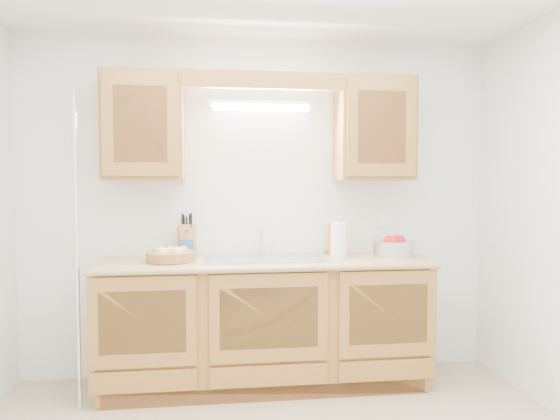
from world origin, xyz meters
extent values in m
cube|color=white|center=(0.00, 1.50, 1.25)|extent=(3.50, 0.02, 2.50)
cube|color=white|center=(0.00, -1.50, 1.25)|extent=(3.50, 0.02, 2.50)
cube|color=#A57130|center=(0.00, 1.20, 0.44)|extent=(2.20, 0.60, 0.86)
cube|color=tan|center=(0.00, 1.19, 0.88)|extent=(2.30, 0.63, 0.04)
cube|color=#A57130|center=(-0.83, 1.33, 1.83)|extent=(0.55, 0.33, 0.75)
cube|color=#A57130|center=(0.83, 1.33, 1.83)|extent=(0.55, 0.33, 0.75)
cube|color=#A57130|center=(0.00, 1.19, 2.14)|extent=(2.20, 0.05, 0.12)
cylinder|color=white|center=(0.00, 1.40, 1.98)|extent=(0.70, 0.05, 0.05)
cube|color=white|center=(0.00, 1.43, 2.01)|extent=(0.76, 0.06, 0.05)
cube|color=#9E9EA3|center=(0.00, 1.21, 0.90)|extent=(0.84, 0.46, 0.01)
cube|color=#9E9EA3|center=(-0.21, 1.21, 0.82)|extent=(0.39, 0.40, 0.16)
cube|color=#9E9EA3|center=(0.21, 1.21, 0.82)|extent=(0.39, 0.40, 0.16)
cylinder|color=silver|center=(0.00, 1.41, 0.92)|extent=(0.06, 0.06, 0.04)
cylinder|color=silver|center=(0.00, 1.41, 1.00)|extent=(0.02, 0.02, 0.16)
cylinder|color=silver|center=(0.00, 1.35, 1.09)|extent=(0.02, 0.12, 0.02)
cylinder|color=white|center=(0.12, 1.41, 0.96)|extent=(0.03, 0.03, 0.12)
cylinder|color=silver|center=(-1.20, 0.94, 1.00)|extent=(0.03, 0.03, 2.00)
cube|color=white|center=(0.95, 1.49, 1.15)|extent=(0.08, 0.01, 0.12)
cylinder|color=olive|center=(-0.64, 1.16, 0.94)|extent=(0.34, 0.34, 0.06)
sphere|color=#D8C67F|center=(-0.70, 1.12, 0.97)|extent=(0.08, 0.08, 0.08)
sphere|color=#D8C67F|center=(-0.60, 1.12, 0.97)|extent=(0.08, 0.08, 0.08)
sphere|color=tan|center=(-0.56, 1.20, 0.96)|extent=(0.08, 0.08, 0.08)
sphere|color=#AA1314|center=(-0.66, 1.21, 0.96)|extent=(0.07, 0.07, 0.07)
sphere|color=#72A53F|center=(-0.73, 1.19, 0.96)|extent=(0.07, 0.07, 0.07)
sphere|color=#D8C67F|center=(-0.64, 1.15, 0.97)|extent=(0.08, 0.08, 0.08)
sphere|color=#AA1314|center=(-0.62, 1.24, 0.96)|extent=(0.07, 0.07, 0.07)
cube|color=#A57130|center=(-0.54, 1.38, 1.01)|extent=(0.14, 0.20, 0.25)
cylinder|color=black|center=(-0.57, 1.36, 1.14)|extent=(0.02, 0.04, 0.09)
cylinder|color=black|center=(-0.54, 1.36, 1.15)|extent=(0.02, 0.04, 0.09)
cylinder|color=black|center=(-0.51, 1.36, 1.15)|extent=(0.02, 0.04, 0.09)
cylinder|color=black|center=(-0.56, 1.40, 1.16)|extent=(0.02, 0.04, 0.09)
cylinder|color=black|center=(-0.52, 1.40, 1.16)|extent=(0.02, 0.04, 0.09)
cylinder|color=black|center=(-0.57, 1.43, 1.16)|extent=(0.02, 0.04, 0.09)
cylinder|color=black|center=(-0.51, 1.43, 1.17)|extent=(0.02, 0.04, 0.09)
cylinder|color=#F3600D|center=(0.54, 1.39, 1.02)|extent=(0.10, 0.10, 0.24)
cylinder|color=white|center=(0.54, 1.39, 1.15)|extent=(0.08, 0.08, 0.01)
imported|color=#2354AF|center=(-0.54, 1.34, 1.00)|extent=(0.10, 0.10, 0.20)
cube|color=#CC333F|center=(0.54, 1.44, 0.90)|extent=(0.12, 0.08, 0.01)
cube|color=green|center=(0.54, 1.44, 0.91)|extent=(0.12, 0.08, 0.02)
cylinder|color=silver|center=(0.54, 1.22, 0.91)|extent=(0.14, 0.14, 0.01)
cylinder|color=silver|center=(0.54, 1.22, 1.04)|extent=(0.02, 0.02, 0.29)
cylinder|color=white|center=(0.54, 1.22, 1.03)|extent=(0.15, 0.15, 0.24)
sphere|color=silver|center=(0.54, 1.22, 1.19)|extent=(0.02, 0.02, 0.02)
cylinder|color=silver|center=(0.94, 1.22, 0.96)|extent=(0.37, 0.37, 0.11)
sphere|color=#AA1314|center=(0.91, 1.22, 1.01)|extent=(0.08, 0.08, 0.08)
sphere|color=#AA1314|center=(0.98, 1.24, 1.01)|extent=(0.08, 0.08, 0.08)
sphere|color=#AA1314|center=(0.94, 1.18, 1.01)|extent=(0.08, 0.08, 0.08)
sphere|color=#AA1314|center=(0.99, 1.19, 1.01)|extent=(0.08, 0.08, 0.08)
camera|label=1|loc=(-0.39, -2.58, 1.44)|focal=35.00mm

